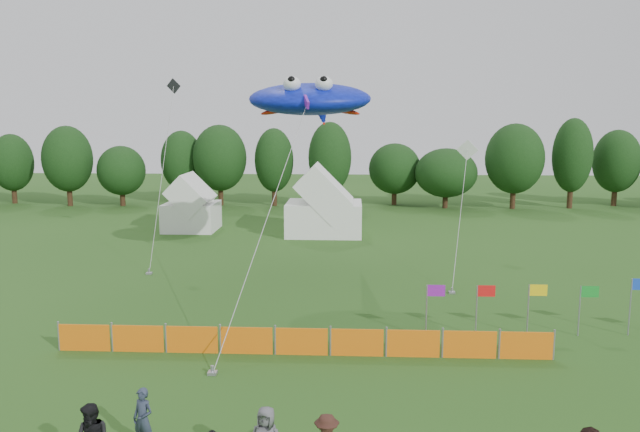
{
  "coord_description": "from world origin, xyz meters",
  "views": [
    {
      "loc": [
        1.05,
        -14.75,
        8.47
      ],
      "look_at": [
        0.0,
        6.0,
        5.2
      ],
      "focal_mm": 35.0,
      "sensor_mm": 36.0,
      "label": 1
    }
  ],
  "objects_px": {
    "stingray_kite": "(311,100)",
    "spectator_a": "(143,419)",
    "barrier_fence": "(301,342)",
    "tent_right": "(324,208)",
    "tent_left": "(191,207)"
  },
  "relations": [
    {
      "from": "stingray_kite",
      "to": "barrier_fence",
      "type": "bearing_deg",
      "value": -88.18
    },
    {
      "from": "stingray_kite",
      "to": "spectator_a",
      "type": "bearing_deg",
      "value": -100.13
    },
    {
      "from": "tent_right",
      "to": "spectator_a",
      "type": "distance_m",
      "value": 30.52
    },
    {
      "from": "tent_left",
      "to": "spectator_a",
      "type": "relative_size",
      "value": 2.39
    },
    {
      "from": "spectator_a",
      "to": "tent_right",
      "type": "bearing_deg",
      "value": 107.7
    },
    {
      "from": "tent_left",
      "to": "spectator_a",
      "type": "distance_m",
      "value": 32.34
    },
    {
      "from": "spectator_a",
      "to": "stingray_kite",
      "type": "bearing_deg",
      "value": 103.84
    },
    {
      "from": "barrier_fence",
      "to": "spectator_a",
      "type": "bearing_deg",
      "value": -118.01
    },
    {
      "from": "barrier_fence",
      "to": "stingray_kite",
      "type": "xyz_separation_m",
      "value": [
        -0.36,
        11.19,
        8.91
      ]
    },
    {
      "from": "tent_right",
      "to": "spectator_a",
      "type": "height_order",
      "value": "tent_right"
    },
    {
      "from": "barrier_fence",
      "to": "stingray_kite",
      "type": "height_order",
      "value": "stingray_kite"
    },
    {
      "from": "barrier_fence",
      "to": "spectator_a",
      "type": "xyz_separation_m",
      "value": [
        -3.55,
        -6.67,
        0.32
      ]
    },
    {
      "from": "barrier_fence",
      "to": "spectator_a",
      "type": "distance_m",
      "value": 7.57
    },
    {
      "from": "barrier_fence",
      "to": "spectator_a",
      "type": "height_order",
      "value": "spectator_a"
    },
    {
      "from": "tent_left",
      "to": "barrier_fence",
      "type": "bearing_deg",
      "value": -67.36
    }
  ]
}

